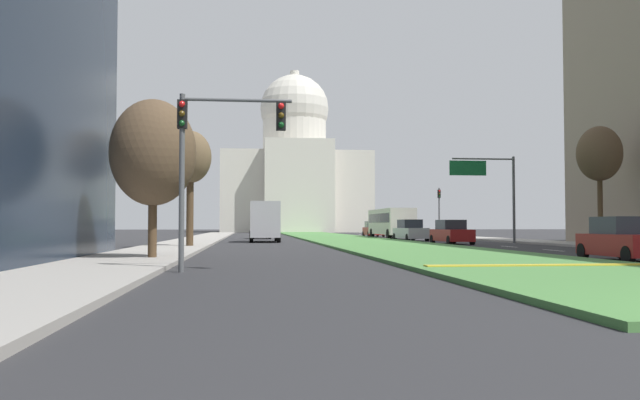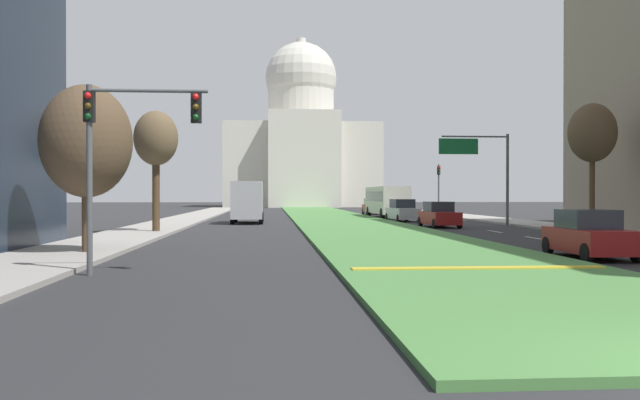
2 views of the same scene
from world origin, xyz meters
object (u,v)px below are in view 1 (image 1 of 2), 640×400
capitol_building (295,173)px  traffic_light_far_right (439,206)px  street_tree_right_mid (599,155)px  box_truck_delivery (265,221)px  sedan_far_horizon (260,230)px  traffic_light_near_left (211,142)px  sedan_distant (410,231)px  sedan_lead_stopped (624,240)px  sedan_very_far (373,230)px  street_tree_left_mid (190,159)px  sedan_midblock (451,233)px  city_bus (391,221)px  street_tree_left_near (153,153)px  overhead_guide_sign (491,181)px

capitol_building → traffic_light_far_right: size_ratio=6.14×
street_tree_right_mid → box_truck_delivery: bearing=144.5°
sedan_far_horizon → box_truck_delivery: box_truck_delivery is taller
traffic_light_near_left → sedan_distant: size_ratio=1.11×
street_tree_right_mid → box_truck_delivery: (-20.25, 14.45, -4.04)m
sedan_lead_stopped → sedan_very_far: bearing=89.6°
capitol_building → sedan_very_far: (5.60, -51.70, -10.82)m
street_tree_left_mid → sedan_very_far: (17.85, 35.49, -4.44)m
sedan_midblock → city_bus: 18.33m
capitol_building → traffic_light_far_right: capitol_building is taller
sedan_far_horizon → traffic_light_near_left: bearing=-92.7°
capitol_building → sedan_lead_stopped: capitol_building is taller
traffic_light_far_right → traffic_light_near_left: bearing=-114.2°
street_tree_right_mid → box_truck_delivery: street_tree_right_mid is taller
sedan_distant → city_bus: city_bus is taller
sedan_very_far → sedan_midblock: bearing=-89.9°
traffic_light_near_left → sedan_lead_stopped: 15.90m
sedan_far_horizon → city_bus: (12.97, -1.46, 0.94)m
street_tree_left_near → city_bus: (17.68, 38.18, -2.34)m
sedan_far_horizon → box_truck_delivery: bearing=-89.4°
street_tree_left_near → box_truck_delivery: 27.47m
box_truck_delivery → traffic_light_near_left: bearing=-94.0°
traffic_light_near_left → box_truck_delivery: traffic_light_near_left is taller
capitol_building → sedan_lead_stopped: size_ratio=7.60×
sedan_distant → street_tree_left_near: bearing=-120.6°
traffic_light_far_right → box_truck_delivery: bearing=-145.0°
sedan_lead_stopped → city_bus: 40.32m
city_bus → street_tree_left_mid: bearing=-125.5°
traffic_light_far_right → street_tree_right_mid: bearing=-85.8°
street_tree_left_mid → sedan_lead_stopped: 24.00m
sedan_lead_stopped → sedan_far_horizon: bearing=107.3°
sedan_midblock → sedan_very_far: 29.24m
traffic_light_near_left → city_bus: (15.14, 44.16, -2.03)m
traffic_light_far_right → sedan_distant: size_ratio=1.11×
street_tree_right_mid → sedan_far_horizon: size_ratio=1.72×
sedan_midblock → traffic_light_far_right: bearing=75.6°
street_tree_left_near → city_bus: street_tree_left_near is taller
sedan_lead_stopped → street_tree_left_mid: bearing=138.0°
street_tree_left_near → sedan_far_horizon: (4.71, 39.64, -3.28)m
street_tree_left_near → sedan_distant: bearing=59.4°
capitol_building → traffic_light_near_left: bearing=-95.3°
sedan_distant → sedan_midblock: bearing=-86.9°
sedan_distant → sedan_far_horizon: bearing=142.0°
street_tree_right_mid → sedan_midblock: size_ratio=1.61×
traffic_light_far_right → street_tree_left_near: bearing=-120.2°
sedan_distant → overhead_guide_sign: bearing=-64.4°
box_truck_delivery → street_tree_right_mid: bearing=-35.5°
sedan_distant → sedan_far_horizon: (-12.80, 10.00, -0.03)m
traffic_light_far_right → street_tree_left_mid: bearing=-131.4°
street_tree_right_mid → sedan_midblock: 11.34m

